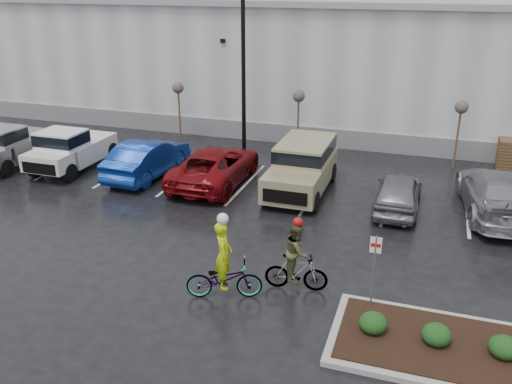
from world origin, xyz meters
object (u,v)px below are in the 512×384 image
(car_far_silver, at_px, (497,193))
(pickup_white, at_px, (75,146))
(cyclist_olive, at_px, (297,264))
(lamppost, at_px, (243,37))
(sapling_east, at_px, (461,111))
(cyclist_hivis, at_px, (224,272))
(pickup_silver, at_px, (15,143))
(sapling_west, at_px, (178,91))
(pallet_stack_a, at_px, (511,153))
(car_red, at_px, (215,166))
(suv_tan, at_px, (301,169))
(car_grey, at_px, (398,192))
(fire_lane_sign, at_px, (374,264))
(sapling_mid, at_px, (299,100))
(car_blue, at_px, (148,158))

(car_far_silver, bearing_deg, pickup_white, -5.03)
(cyclist_olive, bearing_deg, pickup_white, 52.37)
(cyclist_olive, bearing_deg, lamppost, 18.48)
(sapling_east, height_order, cyclist_hivis, sapling_east)
(pickup_silver, distance_m, cyclist_hivis, 15.76)
(sapling_west, relative_size, pallet_stack_a, 2.37)
(sapling_east, distance_m, cyclist_olive, 13.33)
(lamppost, height_order, pickup_white, lamppost)
(sapling_west, height_order, pickup_silver, sapling_west)
(pallet_stack_a, bearing_deg, cyclist_hivis, -120.95)
(sapling_east, bearing_deg, car_red, -151.86)
(pickup_silver, bearing_deg, cyclist_hivis, -29.55)
(car_red, relative_size, suv_tan, 1.11)
(car_grey, xyz_separation_m, cyclist_hivis, (-4.08, -7.80, 0.08))
(pallet_stack_a, distance_m, pickup_white, 20.32)
(pallet_stack_a, bearing_deg, car_grey, -124.57)
(lamppost, xyz_separation_m, car_red, (0.19, -4.25, -4.90))
(fire_lane_sign, bearing_deg, car_grey, 89.14)
(sapling_west, relative_size, suv_tan, 0.63)
(fire_lane_sign, bearing_deg, sapling_east, 80.25)
(fire_lane_sign, relative_size, car_red, 0.39)
(lamppost, height_order, cyclist_olive, lamppost)
(pickup_white, xyz_separation_m, cyclist_hivis, (10.65, -8.18, -0.20))
(sapling_mid, distance_m, car_blue, 7.91)
(fire_lane_sign, xyz_separation_m, pickup_silver, (-17.68, 7.11, -0.43))
(pallet_stack_a, height_order, suv_tan, suv_tan)
(suv_tan, height_order, car_far_silver, suv_tan)
(pickup_silver, bearing_deg, pallet_stack_a, 16.64)
(pallet_stack_a, distance_m, cyclist_olive, 15.10)
(sapling_east, height_order, pallet_stack_a, sapling_east)
(suv_tan, bearing_deg, sapling_west, 147.24)
(sapling_east, relative_size, pickup_silver, 0.62)
(sapling_east, relative_size, pickup_white, 0.62)
(sapling_east, height_order, pickup_silver, sapling_east)
(cyclist_olive, bearing_deg, sapling_mid, 6.41)
(fire_lane_sign, relative_size, car_far_silver, 0.37)
(pallet_stack_a, xyz_separation_m, car_grey, (-4.59, -6.67, 0.03))
(suv_tan, bearing_deg, car_red, -178.10)
(sapling_east, relative_size, fire_lane_sign, 1.45)
(sapling_mid, distance_m, pickup_white, 10.86)
(sapling_west, height_order, pallet_stack_a, sapling_west)
(sapling_mid, distance_m, pallet_stack_a, 10.26)
(pallet_stack_a, distance_m, car_red, 13.80)
(fire_lane_sign, bearing_deg, cyclist_hivis, -170.56)
(sapling_west, bearing_deg, fire_lane_sign, -47.33)
(sapling_mid, xyz_separation_m, car_red, (-2.31, -5.25, -1.94))
(car_red, xyz_separation_m, suv_tan, (3.77, 0.12, 0.24))
(fire_lane_sign, distance_m, car_blue, 13.16)
(fire_lane_sign, bearing_deg, pallet_stack_a, 71.19)
(lamppost, xyz_separation_m, car_blue, (-3.02, -4.34, -4.86))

